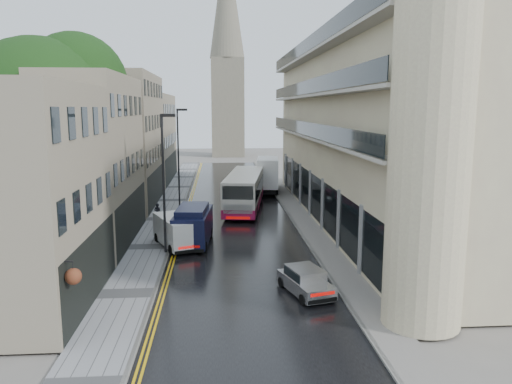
{
  "coord_description": "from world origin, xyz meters",
  "views": [
    {
      "loc": [
        -1.33,
        -12.62,
        9.03
      ],
      "look_at": [
        0.98,
        18.0,
        3.83
      ],
      "focal_mm": 35.0,
      "sensor_mm": 36.0,
      "label": 1
    }
  ],
  "objects": [
    {
      "name": "white_van",
      "position": [
        -4.3,
        17.45,
        1.05
      ],
      "size": [
        3.56,
        4.97,
        2.07
      ],
      "primitive_type": null,
      "rotation": [
        0.0,
        0.0,
        0.39
      ],
      "color": "white",
      "rests_on": "road"
    },
    {
      "name": "pedestrian",
      "position": [
        -6.13,
        26.0,
        0.9
      ],
      "size": [
        0.66,
        0.52,
        1.57
      ],
      "primitive_type": "imported",
      "rotation": [
        0.0,
        0.0,
        2.85
      ],
      "color": "black",
      "rests_on": "left_sidewalk"
    },
    {
      "name": "lamp_post_near",
      "position": [
        -4.7,
        17.81,
        4.38
      ],
      "size": [
        0.97,
        0.57,
        8.52
      ],
      "primitive_type": null,
      "rotation": [
        0.0,
        0.0,
        -0.4
      ],
      "color": "black",
      "rests_on": "left_sidewalk"
    },
    {
      "name": "navy_van",
      "position": [
        -4.2,
        18.18,
        1.37
      ],
      "size": [
        2.56,
        5.47,
        2.71
      ],
      "primitive_type": null,
      "rotation": [
        0.0,
        0.0,
        -0.08
      ],
      "color": "black",
      "rests_on": "road"
    },
    {
      "name": "lamp_post_far",
      "position": [
        -4.94,
        32.63,
        4.52
      ],
      "size": [
        1.01,
        0.54,
        8.8
      ],
      "primitive_type": null,
      "rotation": [
        0.0,
        0.0,
        -0.35
      ],
      "color": "black",
      "rests_on": "left_sidewalk"
    },
    {
      "name": "cream_bus",
      "position": [
        -0.72,
        28.43,
        1.64
      ],
      "size": [
        4.37,
        12.13,
        3.24
      ],
      "primitive_type": null,
      "rotation": [
        0.0,
        0.0,
        -0.14
      ],
      "color": "beige",
      "rests_on": "road"
    },
    {
      "name": "tree_near",
      "position": [
        -12.5,
        20.0,
        6.95
      ],
      "size": [
        10.56,
        10.56,
        13.89
      ],
      "primitive_type": null,
      "color": "black",
      "rests_on": "ground"
    },
    {
      "name": "tree_far",
      "position": [
        -12.2,
        33.0,
        6.23
      ],
      "size": [
        9.24,
        9.24,
        12.46
      ],
      "primitive_type": null,
      "color": "black",
      "rests_on": "ground"
    },
    {
      "name": "old_shop_row",
      "position": [
        -9.45,
        30.0,
        6.0
      ],
      "size": [
        4.5,
        56.0,
        12.0
      ],
      "primitive_type": null,
      "color": "gray",
      "rests_on": "ground"
    },
    {
      "name": "right_sidewalk",
      "position": [
        5.4,
        27.5,
        0.06
      ],
      "size": [
        1.8,
        85.0,
        0.12
      ],
      "primitive_type": "cube",
      "color": "slate",
      "rests_on": "ground"
    },
    {
      "name": "modern_block",
      "position": [
        10.3,
        26.0,
        7.0
      ],
      "size": [
        8.0,
        40.0,
        14.0
      ],
      "primitive_type": null,
      "color": "beige",
      "rests_on": "ground"
    },
    {
      "name": "church_spire",
      "position": [
        0.5,
        82.0,
        20.0
      ],
      "size": [
        6.4,
        6.4,
        40.0
      ],
      "primitive_type": null,
      "color": "#726B5A",
      "rests_on": "ground"
    },
    {
      "name": "silver_hatchback",
      "position": [
        2.51,
        9.05,
        0.69
      ],
      "size": [
        2.49,
        3.85,
        1.33
      ],
      "primitive_type": null,
      "rotation": [
        0.0,
        0.0,
        0.28
      ],
      "color": "silver",
      "rests_on": "road"
    },
    {
      "name": "left_sidewalk",
      "position": [
        -5.85,
        27.5,
        0.06
      ],
      "size": [
        2.7,
        85.0,
        0.12
      ],
      "primitive_type": "cube",
      "color": "gray",
      "rests_on": "ground"
    },
    {
      "name": "road",
      "position": [
        0.0,
        27.5,
        0.01
      ],
      "size": [
        9.0,
        85.0,
        0.02
      ],
      "primitive_type": "cube",
      "color": "black",
      "rests_on": "ground"
    },
    {
      "name": "white_lorry",
      "position": [
        2.75,
        38.59,
        1.92
      ],
      "size": [
        2.89,
        7.42,
        3.8
      ],
      "primitive_type": null,
      "rotation": [
        0.0,
        0.0,
        -0.1
      ],
      "color": "white",
      "rests_on": "road"
    }
  ]
}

